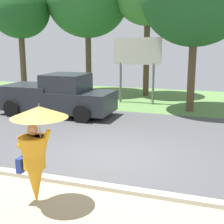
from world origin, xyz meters
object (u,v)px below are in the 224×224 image
(roadside_billboard, at_px, (137,56))
(tree_left_far, at_px, (88,0))
(monk_pedestrian, at_px, (36,151))
(tree_right_far, at_px, (20,12))
(pickup_truck, at_px, (57,96))

(roadside_billboard, xyz_separation_m, tree_left_far, (-3.85, 2.53, 3.23))
(monk_pedestrian, bearing_deg, tree_right_far, 121.59)
(pickup_truck, height_order, tree_left_far, tree_left_far)
(pickup_truck, distance_m, roadside_billboard, 4.98)
(pickup_truck, bearing_deg, roadside_billboard, 61.71)
(pickup_truck, xyz_separation_m, tree_left_far, (-1.12, 6.34, 4.90))
(pickup_truck, bearing_deg, monk_pedestrian, -57.24)
(tree_right_far, bearing_deg, monk_pedestrian, -55.11)
(tree_left_far, relative_size, tree_right_far, 1.20)
(pickup_truck, height_order, tree_right_far, tree_right_far)
(monk_pedestrian, bearing_deg, pickup_truck, 112.19)
(tree_left_far, xyz_separation_m, tree_right_far, (-3.71, -1.78, -0.71))
(monk_pedestrian, distance_m, tree_left_far, 15.32)
(roadside_billboard, bearing_deg, tree_right_far, 174.38)
(monk_pedestrian, height_order, pickup_truck, monk_pedestrian)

